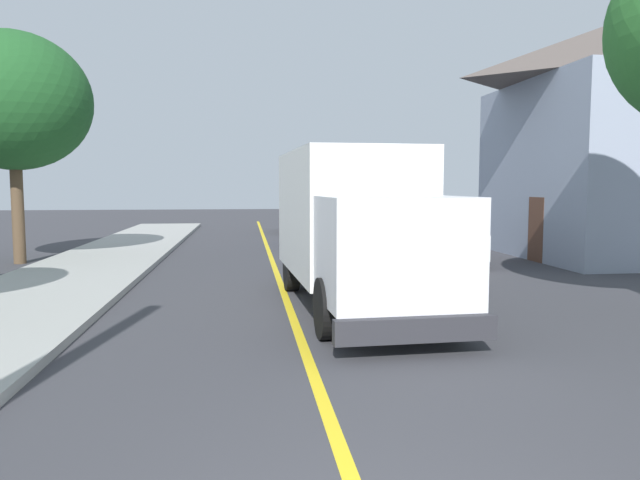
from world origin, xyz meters
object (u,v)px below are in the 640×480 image
at_px(parked_car_far, 300,217).
at_px(house_across_street, 640,131).
at_px(parked_car_near, 353,241).
at_px(street_tree_down_block, 13,102).
at_px(box_truck, 354,220).
at_px(parked_van_across, 435,238).
at_px(parked_car_mid, 323,227).

bearing_deg(parked_car_far, house_across_street, -49.02).
xyz_separation_m(parked_car_near, house_across_street, (10.31, 1.54, 3.56)).
bearing_deg(street_tree_down_block, parked_car_near, -11.45).
bearing_deg(parked_car_near, box_truck, -100.20).
bearing_deg(street_tree_down_block, box_truck, -40.22).
height_order(box_truck, parked_van_across, box_truck).
distance_m(parked_van_across, street_tree_down_block, 13.94).
distance_m(parked_car_mid, street_tree_down_block, 12.02).
relative_size(parked_car_near, parked_car_far, 1.00).
height_order(box_truck, parked_car_mid, box_truck).
relative_size(parked_car_mid, parked_van_across, 1.00).
xyz_separation_m(house_across_street, street_tree_down_block, (-20.69, 0.56, 0.72)).
distance_m(parked_car_near, house_across_street, 11.02).
bearing_deg(parked_van_across, box_truck, -120.50).
bearing_deg(street_tree_down_block, house_across_street, -1.56).
distance_m(house_across_street, street_tree_down_block, 20.71).
xyz_separation_m(parked_van_across, house_across_street, (7.50, 0.80, 3.56)).
bearing_deg(street_tree_down_block, parked_car_far, 49.47).
distance_m(parked_car_near, parked_van_across, 2.91).
bearing_deg(parked_car_mid, box_truck, -94.55).
bearing_deg(parked_car_mid, house_across_street, -25.72).
distance_m(box_truck, street_tree_down_block, 12.67).
height_order(house_across_street, street_tree_down_block, house_across_street).
xyz_separation_m(parked_car_near, parked_car_mid, (-0.06, 6.54, 0.00)).
relative_size(parked_car_mid, street_tree_down_block, 0.61).
height_order(box_truck, house_across_street, house_across_street).
bearing_deg(house_across_street, parked_van_across, -173.95).
bearing_deg(parked_van_across, parked_car_mid, 116.37).
distance_m(box_truck, parked_car_far, 19.66).
bearing_deg(parked_car_far, parked_van_across, -76.38).
relative_size(box_truck, street_tree_down_block, 1.01).
relative_size(box_truck, parked_car_far, 1.65).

